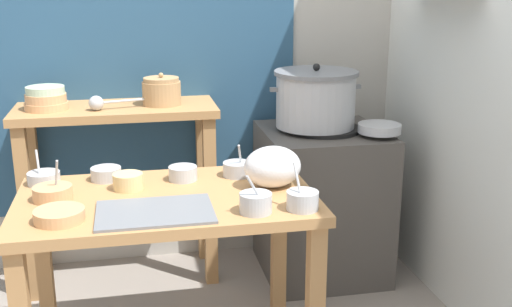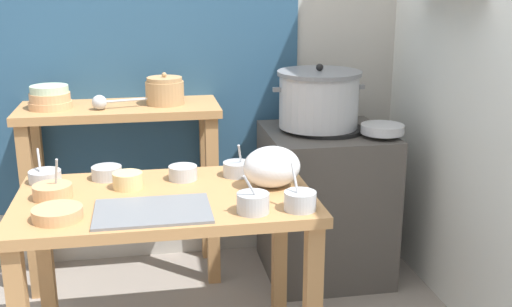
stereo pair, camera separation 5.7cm
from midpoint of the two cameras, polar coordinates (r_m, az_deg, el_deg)
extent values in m
cube|color=#B2ADA3|center=(3.31, -8.06, 12.22)|extent=(4.40, 0.10, 2.60)
cube|color=navy|center=(3.25, -12.57, 12.82)|extent=(1.90, 0.02, 2.10)
cube|color=silver|center=(2.81, 20.94, 10.68)|extent=(0.10, 3.20, 2.60)
cube|color=#B27F4C|center=(2.36, -7.57, -4.24)|extent=(1.10, 0.66, 0.04)
cube|color=#B27F4C|center=(2.78, -18.07, -9.69)|extent=(0.06, 0.06, 0.68)
cube|color=#B27F4C|center=(2.81, 2.74, -8.58)|extent=(0.06, 0.06, 0.68)
cube|color=#B27F4C|center=(3.10, -11.86, 3.93)|extent=(0.96, 0.40, 0.04)
cube|color=#B27F4C|center=(3.12, -19.37, -5.18)|extent=(0.06, 0.06, 0.86)
cube|color=#B27F4C|center=(3.10, -3.44, -4.44)|extent=(0.06, 0.06, 0.86)
cube|color=#B27F4C|center=(3.40, -18.63, -3.38)|extent=(0.06, 0.06, 0.86)
cube|color=#B27F4C|center=(3.38, -4.06, -2.68)|extent=(0.06, 0.06, 0.86)
cube|color=#4C4742|center=(3.24, 6.77, -4.49)|extent=(0.60, 0.60, 0.76)
cylinder|color=black|center=(3.13, 7.00, 2.21)|extent=(0.36, 0.36, 0.02)
cylinder|color=black|center=(2.91, 6.28, -5.42)|extent=(0.04, 0.02, 0.04)
cylinder|color=#B7BABF|center=(3.11, 6.27, 4.77)|extent=(0.39, 0.39, 0.26)
cylinder|color=slate|center=(3.08, 6.35, 7.31)|extent=(0.41, 0.41, 0.02)
sphere|color=black|center=(3.08, 6.37, 7.82)|extent=(0.04, 0.04, 0.04)
cube|color=slate|center=(3.04, 2.43, 5.85)|extent=(0.04, 0.02, 0.02)
cube|color=slate|center=(3.16, 10.04, 6.01)|extent=(0.04, 0.02, 0.02)
cylinder|color=tan|center=(3.08, -7.79, 5.52)|extent=(0.19, 0.19, 0.11)
cylinder|color=tan|center=(3.07, -7.83, 6.73)|extent=(0.17, 0.17, 0.02)
sphere|color=tan|center=(3.07, -7.85, 7.13)|extent=(0.02, 0.02, 0.02)
cylinder|color=tan|center=(3.11, -17.74, 4.25)|extent=(0.20, 0.20, 0.03)
cylinder|color=tan|center=(3.10, -17.80, 4.93)|extent=(0.19, 0.19, 0.04)
cylinder|color=#B7D1AD|center=(3.09, -17.86, 5.61)|extent=(0.18, 0.18, 0.03)
sphere|color=#B7BABF|center=(3.01, -13.58, 4.56)|extent=(0.07, 0.07, 0.07)
cylinder|color=#B7BABF|center=(3.04, -10.80, 4.82)|extent=(0.23, 0.06, 0.01)
cube|color=slate|center=(2.19, -8.64, -5.22)|extent=(0.40, 0.28, 0.01)
ellipsoid|color=white|center=(2.40, 2.14, -1.23)|extent=(0.22, 0.17, 0.16)
cylinder|color=#B7BABF|center=(3.05, 11.99, 2.21)|extent=(0.21, 0.21, 0.04)
cylinder|color=#B7BABF|center=(2.51, -6.04, -1.76)|extent=(0.11, 0.11, 0.06)
cylinder|color=beige|center=(2.50, -6.05, -1.28)|extent=(0.10, 0.10, 0.01)
cylinder|color=tan|center=(2.40, -17.43, -3.33)|extent=(0.14, 0.14, 0.05)
cylinder|color=brown|center=(2.39, -17.47, -2.88)|extent=(0.12, 0.12, 0.01)
cylinder|color=#B7BABF|center=(2.39, -17.13, -2.06)|extent=(0.03, 0.07, 0.15)
cylinder|color=#E5C684|center=(2.44, -10.97, -2.43)|extent=(0.11, 0.11, 0.06)
cylinder|color=beige|center=(2.43, -11.00, -1.87)|extent=(0.10, 0.10, 0.01)
cylinder|color=#B7BABF|center=(2.59, -18.10, -2.02)|extent=(0.13, 0.13, 0.05)
cylinder|color=#BFB28C|center=(2.59, -18.14, -1.64)|extent=(0.11, 0.11, 0.01)
cylinder|color=#B7BABF|center=(2.58, -18.53, -1.13)|extent=(0.03, 0.08, 0.13)
cylinder|color=#B7BABF|center=(2.54, -1.09, -1.43)|extent=(0.11, 0.11, 0.06)
cylinder|color=#BFB28C|center=(2.54, -1.09, -0.94)|extent=(0.10, 0.10, 0.01)
cylinder|color=#B7BABF|center=(2.53, -0.77, -0.50)|extent=(0.04, 0.08, 0.14)
cylinder|color=tan|center=(2.20, -16.96, -5.26)|extent=(0.17, 0.17, 0.04)
cylinder|color=maroon|center=(2.19, -16.99, -4.91)|extent=(0.14, 0.14, 0.01)
cylinder|color=#B7BABF|center=(2.19, 4.80, -4.32)|extent=(0.11, 0.11, 0.07)
cylinder|color=maroon|center=(2.18, 4.81, -3.66)|extent=(0.10, 0.10, 0.01)
cylinder|color=#B7BABF|center=(2.16, 4.50, -3.15)|extent=(0.03, 0.09, 0.16)
cylinder|color=#B7BABF|center=(2.15, 0.48, -4.53)|extent=(0.11, 0.11, 0.07)
cylinder|color=#337238|center=(2.14, 0.49, -3.82)|extent=(0.10, 0.10, 0.01)
cylinder|color=#B7BABF|center=(2.13, 0.64, -3.69)|extent=(0.09, 0.03, 0.14)
cylinder|color=#B7BABF|center=(2.57, -12.85, -1.72)|extent=(0.12, 0.12, 0.05)
cylinder|color=#337238|center=(2.56, -12.88, -1.30)|extent=(0.10, 0.10, 0.01)
camera|label=1|loc=(0.03, -89.35, 0.19)|focal=43.83mm
camera|label=2|loc=(0.03, 90.65, -0.19)|focal=43.83mm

